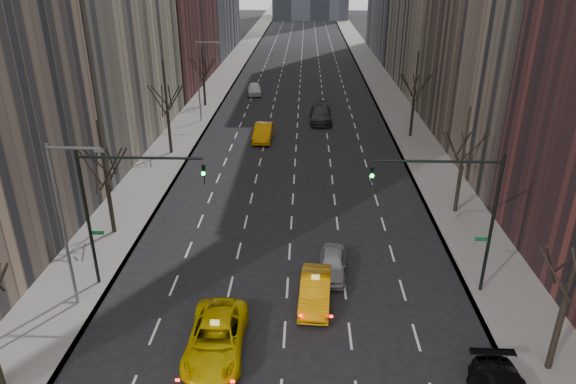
{
  "coord_description": "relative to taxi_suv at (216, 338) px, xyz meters",
  "views": [
    {
      "loc": [
        0.88,
        -12.31,
        16.84
      ],
      "look_at": [
        -0.15,
        17.49,
        3.5
      ],
      "focal_mm": 32.0,
      "sensor_mm": 36.0,
      "label": 1
    }
  ],
  "objects": [
    {
      "name": "taxi_suv",
      "position": [
        0.0,
        0.0,
        0.0
      ],
      "size": [
        2.71,
        5.71,
        1.58
      ],
      "primitive_type": "imported",
      "rotation": [
        0.0,
        0.0,
        0.02
      ],
      "color": "#D7B504",
      "rests_on": "ground"
    },
    {
      "name": "tree_lw_c",
      "position": [
        -8.84,
        27.33,
        3.25
      ],
      "size": [
        3.36,
        3.5,
        8.74
      ],
      "color": "black",
      "rests_on": "ground"
    },
    {
      "name": "far_car_white",
      "position": [
        -3.11,
        51.93,
        0.0
      ],
      "size": [
        2.37,
        4.82,
        1.58
      ],
      "primitive_type": "imported",
      "rotation": [
        0.0,
        0.0,
        0.11
      ],
      "color": "white",
      "rests_on": "ground"
    },
    {
      "name": "tree_lw_b",
      "position": [
        -8.84,
        11.33,
        2.93
      ],
      "size": [
        3.36,
        3.5,
        7.82
      ],
      "color": "black",
      "rests_on": "ground"
    },
    {
      "name": "silver_sedan_ahead",
      "position": [
        5.76,
        6.85,
        -0.1
      ],
      "size": [
        1.98,
        4.15,
        1.37
      ],
      "primitive_type": "imported",
      "rotation": [
        0.0,
        0.0,
        -0.09
      ],
      "color": "#929499",
      "rests_on": "ground"
    },
    {
      "name": "traffic_mast_right",
      "position": [
        12.26,
        5.33,
        4.7
      ],
      "size": [
        6.69,
        0.39,
        8.0
      ],
      "color": "black",
      "rests_on": "ground"
    },
    {
      "name": "tree_rw_c",
      "position": [
        15.16,
        33.33,
        3.25
      ],
      "size": [
        3.36,
        3.5,
        8.74
      ],
      "color": "black",
      "rests_on": "ground"
    },
    {
      "name": "tree_rw_a",
      "position": [
        15.16,
        -0.67,
        3.09
      ],
      "size": [
        3.36,
        3.5,
        8.28
      ],
      "color": "black",
      "rests_on": "ground"
    },
    {
      "name": "sidewalk_right",
      "position": [
        15.41,
        63.33,
        -0.71
      ],
      "size": [
        4.5,
        320.0,
        0.15
      ],
      "primitive_type": "cube",
      "color": "slate",
      "rests_on": "ground"
    },
    {
      "name": "sidewalk_left",
      "position": [
        -9.09,
        63.33,
        -0.71
      ],
      "size": [
        4.5,
        320.0,
        0.15
      ],
      "primitive_type": "cube",
      "color": "slate",
      "rests_on": "ground"
    },
    {
      "name": "streetlight_near",
      "position": [
        -7.68,
        3.33,
        4.83
      ],
      "size": [
        2.83,
        0.22,
        9.0
      ],
      "color": "slate",
      "rests_on": "ground"
    },
    {
      "name": "far_suv_grey",
      "position": [
        5.82,
        38.9,
        0.1
      ],
      "size": [
        2.51,
        6.15,
        1.78
      ],
      "primitive_type": "imported",
      "rotation": [
        0.0,
        0.0,
        -0.0
      ],
      "color": "#2C2C30",
      "rests_on": "ground"
    },
    {
      "name": "streetlight_far",
      "position": [
        -7.68,
        38.33,
        4.83
      ],
      "size": [
        2.83,
        0.22,
        9.0
      ],
      "color": "slate",
      "rests_on": "ground"
    },
    {
      "name": "far_taxi",
      "position": [
        -0.27,
        31.81,
        0.05
      ],
      "size": [
        1.93,
        5.15,
        1.68
      ],
      "primitive_type": "imported",
      "rotation": [
        0.0,
        0.0,
        -0.03
      ],
      "color": "orange",
      "rests_on": "ground"
    },
    {
      "name": "taxi_sedan",
      "position": [
        4.7,
        4.02,
        -0.04
      ],
      "size": [
        1.87,
        4.65,
        1.5
      ],
      "primitive_type": "imported",
      "rotation": [
        0.0,
        0.0,
        -0.06
      ],
      "color": "orange",
      "rests_on": "ground"
    },
    {
      "name": "tree_rw_b",
      "position": [
        15.16,
        15.33,
        2.93
      ],
      "size": [
        3.36,
        3.5,
        7.82
      ],
      "color": "black",
      "rests_on": "ground"
    },
    {
      "name": "tree_lw_d",
      "position": [
        -8.84,
        45.33,
        2.77
      ],
      "size": [
        3.36,
        3.5,
        7.36
      ],
      "color": "black",
      "rests_on": "ground"
    },
    {
      "name": "traffic_mast_left",
      "position": [
        -5.95,
        5.33,
        4.7
      ],
      "size": [
        6.69,
        0.39,
        8.0
      ],
      "color": "black",
      "rests_on": "ground"
    }
  ]
}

